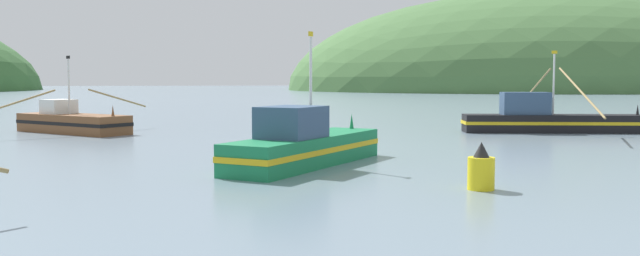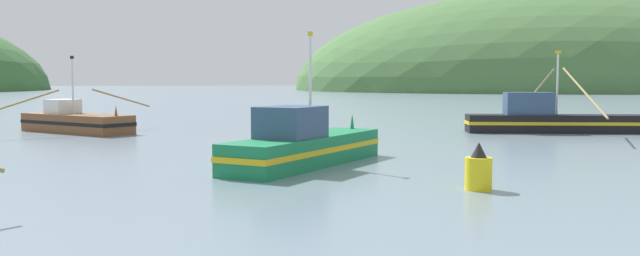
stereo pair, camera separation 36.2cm
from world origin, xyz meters
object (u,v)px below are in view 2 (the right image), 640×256
(fishing_boat_green, at_px, (303,145))
(fishing_boat_black, at_px, (553,120))
(fishing_boat_brown, at_px, (76,122))
(channel_buoy, at_px, (479,170))

(fishing_boat_green, bearing_deg, fishing_boat_black, -14.79)
(fishing_boat_brown, xyz_separation_m, fishing_boat_green, (12.40, -19.20, 0.12))
(channel_buoy, bearing_deg, fishing_boat_green, 124.40)
(fishing_boat_green, xyz_separation_m, channel_buoy, (4.73, -6.91, -0.20))
(fishing_boat_brown, bearing_deg, channel_buoy, -12.34)
(fishing_boat_black, relative_size, channel_buoy, 11.52)
(fishing_boat_black, bearing_deg, channel_buoy, -110.53)
(fishing_boat_brown, relative_size, fishing_boat_green, 0.98)
(fishing_boat_brown, xyz_separation_m, channel_buoy, (17.14, -26.11, -0.08))
(fishing_boat_brown, bearing_deg, fishing_boat_green, -12.75)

